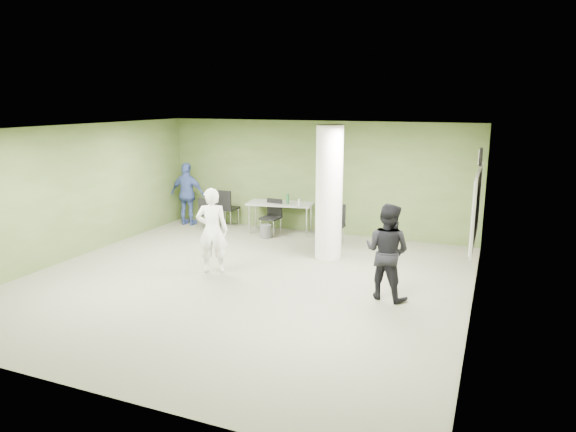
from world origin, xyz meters
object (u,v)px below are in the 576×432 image
at_px(man_black, 387,251).
at_px(man_blue, 188,194).
at_px(folding_table, 281,205).
at_px(chair_back_left, 208,211).
at_px(woman_white, 212,231).

xyz_separation_m(man_black, man_blue, (-6.01, 3.22, 0.02)).
height_order(man_black, man_blue, man_blue).
relative_size(folding_table, man_blue, 1.03).
relative_size(chair_back_left, woman_white, 0.51).
bearing_deg(chair_back_left, woman_white, 117.50).
distance_m(chair_back_left, man_blue, 0.93).
height_order(folding_table, man_blue, man_blue).
xyz_separation_m(woman_white, man_blue, (-2.62, 3.16, 0.00)).
bearing_deg(woman_white, chair_back_left, -80.83).
bearing_deg(man_blue, man_black, 148.58).
relative_size(chair_back_left, man_blue, 0.51).
bearing_deg(woman_white, man_black, 155.63).
distance_m(chair_back_left, woman_white, 3.38).
distance_m(folding_table, chair_back_left, 1.90).
distance_m(woman_white, man_blue, 4.10).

